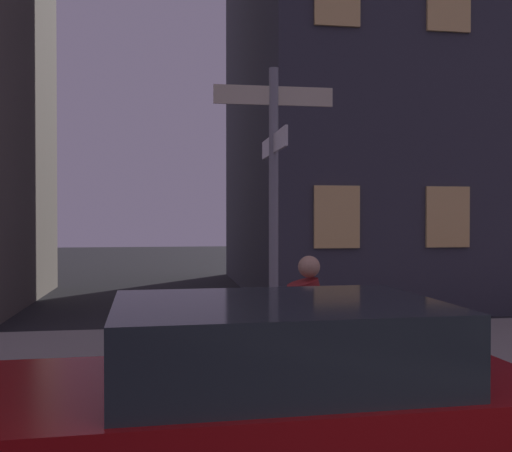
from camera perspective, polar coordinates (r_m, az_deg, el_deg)
The scene contains 4 objects.
sidewalk_kerb at distance 8.75m, azimuth 4.07°, elevation -11.85°, with size 40.00×3.48×0.14m, color gray.
signpost at distance 7.58m, azimuth 1.71°, elevation 3.71°, with size 1.53×1.63×3.75m.
car_side_parked at distance 4.01m, azimuth -2.30°, elevation -16.90°, with size 4.42×2.00×1.45m.
cyclist at distance 6.05m, azimuth 4.65°, elevation -11.04°, with size 1.81×0.38×1.61m.
Camera 1 is at (-1.90, -0.69, 1.99)m, focal length 41.77 mm.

